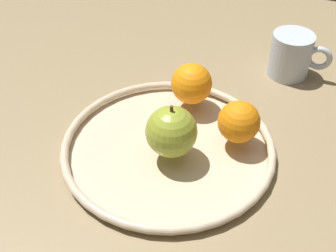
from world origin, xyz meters
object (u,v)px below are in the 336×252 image
object	(u,v)px
apple	(171,132)
ambient_mug	(292,55)
fruit_bowl	(168,146)
orange_front_right	(239,122)
orange_back_left	(189,83)

from	to	relation	value
apple	ambient_mug	distance (cm)	30.50
fruit_bowl	ambient_mug	distance (cm)	29.68
orange_front_right	ambient_mug	xyz separation A→B (cm)	(4.28, 21.99, -0.87)
apple	ambient_mug	xyz separation A→B (cm)	(12.28, 27.89, -1.42)
orange_front_right	ambient_mug	world-z (taller)	same
fruit_bowl	orange_front_right	xyz separation A→B (cm)	(9.07, 4.34, 3.92)
ambient_mug	orange_back_left	bearing A→B (deg)	-130.97
orange_front_right	ambient_mug	distance (cm)	22.42
ambient_mug	apple	bearing A→B (deg)	-113.77
fruit_bowl	orange_back_left	world-z (taller)	orange_back_left
apple	orange_front_right	bearing A→B (deg)	36.37
orange_front_right	fruit_bowl	bearing A→B (deg)	-154.45
fruit_bowl	orange_back_left	size ratio (longest dim) A/B	4.79
fruit_bowl	orange_front_right	size ratio (longest dim) A/B	5.12
apple	ambient_mug	size ratio (longest dim) A/B	0.75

